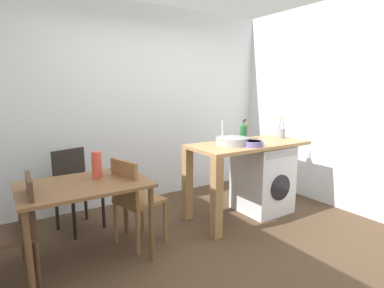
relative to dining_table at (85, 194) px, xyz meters
The scene contains 17 objects.
ground_plane 1.31m from the dining_table, 24.23° to the right, with size 5.46×5.46×0.00m, color #4C3826.
wall_back 1.80m from the dining_table, 51.02° to the left, with size 4.60×0.10×2.70m, color silver.
wall_counter_side 3.30m from the dining_table, ahead, with size 0.10×3.80×2.70m, color silver.
dining_table is the anchor object (origin of this frame).
chair_person_seat 0.57m from the dining_table, 169.35° to the right, with size 0.41×0.41×0.90m.
chair_opposite 0.50m from the dining_table, ahead, with size 0.49×0.49×0.90m.
chair_spare_by_wall 0.79m from the dining_table, 84.30° to the left, with size 0.50×0.50×0.90m.
kitchen_counter 1.76m from the dining_table, ahead, with size 1.50×0.68×0.92m.
washing_machine 2.24m from the dining_table, ahead, with size 0.60×0.61×0.86m.
sink_basin 1.74m from the dining_table, ahead, with size 0.38×0.38×0.09m, color #9EA0A5.
tap 1.76m from the dining_table, ahead, with size 0.02×0.02×0.28m, color #B2B2B7.
bottle_tall_green 2.03m from the dining_table, ahead, with size 0.08×0.08×0.27m.
bottle_squat_brown 2.17m from the dining_table, ahead, with size 0.08×0.08×0.26m.
mixing_bowl 1.89m from the dining_table, ahead, with size 0.23×0.23×0.06m.
utensil_crock 2.62m from the dining_table, ahead, with size 0.11×0.11×0.30m.
vase 0.29m from the dining_table, 33.69° to the left, with size 0.09×0.09×0.26m, color #D84C38.
scissors 1.94m from the dining_table, ahead, with size 0.15×0.06×0.01m.
Camera 1 is at (-1.66, -2.29, 1.58)m, focal length 28.90 mm.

